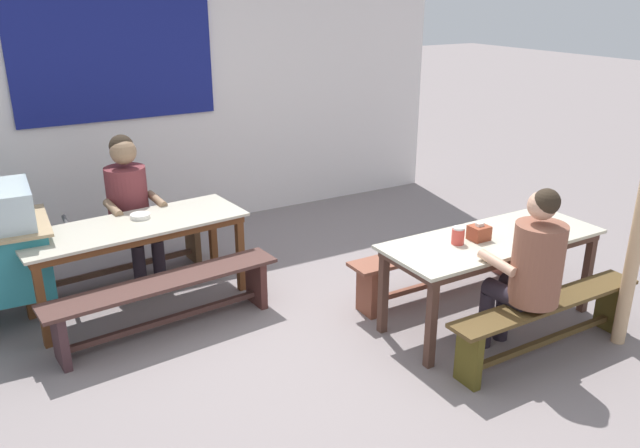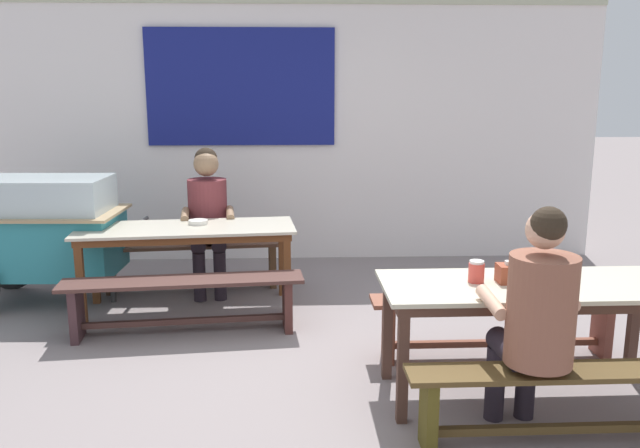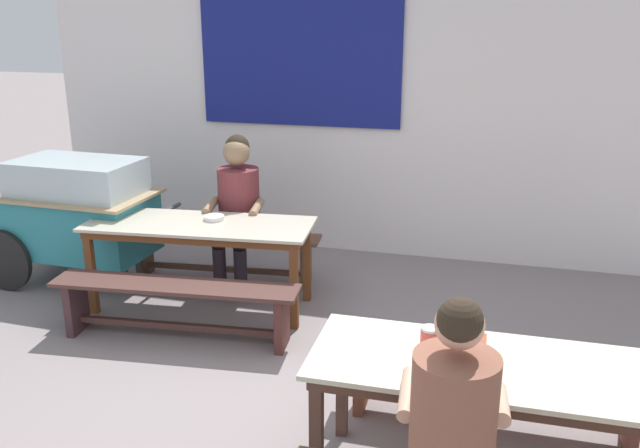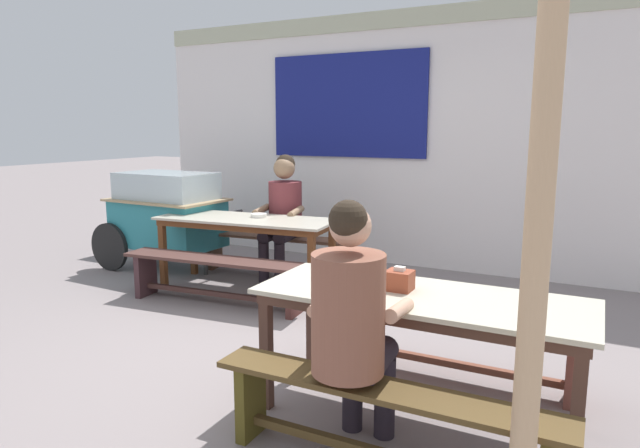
{
  "view_description": "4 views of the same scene",
  "coord_description": "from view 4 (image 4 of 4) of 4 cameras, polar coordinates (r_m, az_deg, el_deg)",
  "views": [
    {
      "loc": [
        -2.04,
        -3.65,
        2.51
      ],
      "look_at": [
        0.25,
        0.34,
        0.78
      ],
      "focal_mm": 35.48,
      "sensor_mm": 36.0,
      "label": 1
    },
    {
      "loc": [
        -0.06,
        -4.04,
        1.86
      ],
      "look_at": [
        0.13,
        0.62,
        0.87
      ],
      "focal_mm": 36.18,
      "sensor_mm": 36.0,
      "label": 2
    },
    {
      "loc": [
        1.26,
        -3.34,
        2.31
      ],
      "look_at": [
        0.18,
        0.67,
        0.99
      ],
      "focal_mm": 37.4,
      "sensor_mm": 36.0,
      "label": 3
    },
    {
      "loc": [
        2.19,
        -3.25,
        1.61
      ],
      "look_at": [
        0.38,
        0.25,
        0.92
      ],
      "focal_mm": 31.23,
      "sensor_mm": 36.0,
      "label": 4
    }
  ],
  "objects": [
    {
      "name": "soup_bowl",
      "position": [
        5.6,
        -6.3,
        0.89
      ],
      "size": [
        0.16,
        0.16,
        0.04
      ],
      "primitive_type": "cylinder",
      "color": "silver",
      "rests_on": "dining_table_far"
    },
    {
      "name": "food_cart",
      "position": [
        6.54,
        -15.47,
        1.17
      ],
      "size": [
        1.63,
        0.85,
        1.11
      ],
      "color": "teal",
      "rests_on": "ground_plane"
    },
    {
      "name": "person_center_facing",
      "position": [
        5.94,
        -3.8,
        1.62
      ],
      "size": [
        0.5,
        0.61,
        1.32
      ],
      "color": "black",
      "rests_on": "ground_plane"
    },
    {
      "name": "person_near_front",
      "position": [
        2.66,
        3.32,
        -9.49
      ],
      "size": [
        0.47,
        0.54,
        1.29
      ],
      "color": "#28212B",
      "rests_on": "ground_plane"
    },
    {
      "name": "bench_far_front",
      "position": [
        5.17,
        -10.64,
        -4.89
      ],
      "size": [
        1.84,
        0.48,
        0.44
      ],
      "color": "#482C27",
      "rests_on": "ground_plane"
    },
    {
      "name": "bench_far_back",
      "position": [
        6.15,
        -4.88,
        -2.41
      ],
      "size": [
        1.76,
        0.45,
        0.44
      ],
      "color": "brown",
      "rests_on": "ground_plane"
    },
    {
      "name": "dining_table_near",
      "position": [
        3.1,
        10.21,
        -8.39
      ],
      "size": [
        1.79,
        0.7,
        0.72
      ],
      "color": "beige",
      "rests_on": "ground_plane"
    },
    {
      "name": "dining_table_far",
      "position": [
        5.58,
        -7.59,
        -0.13
      ],
      "size": [
        1.85,
        0.82,
        0.72
      ],
      "color": "#BDB7A2",
      "rests_on": "ground_plane"
    },
    {
      "name": "ground_plane",
      "position": [
        4.24,
        -6.3,
        -12.51
      ],
      "size": [
        40.0,
        40.0,
        0.0
      ],
      "primitive_type": "plane",
      "color": "gray"
    },
    {
      "name": "bench_near_back",
      "position": [
        3.74,
        12.66,
        -10.83
      ],
      "size": [
        1.76,
        0.28,
        0.44
      ],
      "color": "brown",
      "rests_on": "ground_plane"
    },
    {
      "name": "backdrop_wall",
      "position": [
        6.58,
        7.85,
        9.02
      ],
      "size": [
        6.45,
        0.23,
        2.9
      ],
      "color": "white",
      "rests_on": "ground_plane"
    },
    {
      "name": "wooden_support_post",
      "position": [
        2.12,
        21.44,
        -0.54
      ],
      "size": [
        0.1,
        0.1,
        2.51
      ],
      "primitive_type": "cylinder",
      "color": "tan",
      "rests_on": "ground_plane"
    },
    {
      "name": "tissue_box",
      "position": [
        3.12,
        8.14,
        -5.71
      ],
      "size": [
        0.14,
        0.13,
        0.13
      ],
      "color": "brown",
      "rests_on": "dining_table_near"
    },
    {
      "name": "bench_near_front",
      "position": [
        2.74,
        6.27,
        -18.9
      ],
      "size": [
        1.69,
        0.26,
        0.44
      ],
      "color": "brown",
      "rests_on": "ground_plane"
    },
    {
      "name": "condiment_jar",
      "position": [
        3.2,
        4.91,
        -5.11
      ],
      "size": [
        0.09,
        0.09,
        0.13
      ],
      "color": "#D24339",
      "rests_on": "dining_table_near"
    }
  ]
}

